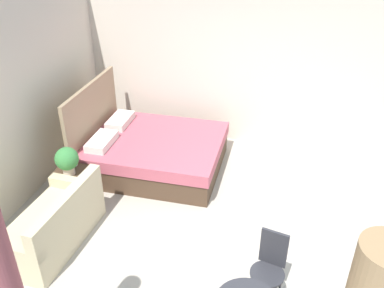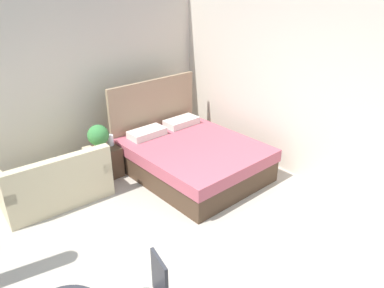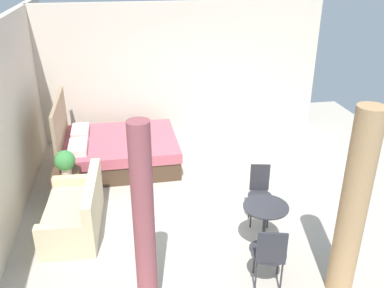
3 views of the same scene
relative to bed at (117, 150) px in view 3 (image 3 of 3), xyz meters
name	(u,v)px [view 3 (image 3 of 3)]	position (x,y,z in m)	size (l,w,h in m)	color
ground_plane	(206,194)	(-1.37, -1.48, -0.32)	(8.39, 9.07, 0.02)	#B2A899
wall_back	(4,128)	(-1.37, 1.56, 1.14)	(8.39, 0.12, 2.90)	beige
wall_right	(181,71)	(1.32, -1.48, 1.14)	(0.12, 6.07, 2.90)	beige
bed	(117,150)	(0.00, 0.00, 0.00)	(1.79, 2.18, 1.38)	#473323
couch	(76,213)	(-2.01, 0.61, -0.04)	(1.50, 0.84, 0.80)	beige
nightstand	(67,185)	(-1.10, 0.83, -0.06)	(0.40, 0.44, 0.50)	#473323
potted_plant	(65,161)	(-1.20, 0.79, 0.43)	(0.33, 0.33, 0.42)	tan
vase	(65,164)	(-0.98, 0.84, 0.28)	(0.10, 0.10, 0.17)	silver
balcony_table	(265,220)	(-2.95, -1.96, 0.19)	(0.61, 0.61, 0.72)	#2D2D33
cafe_chair_near_window	(270,253)	(-3.65, -1.79, 0.22)	(0.53, 0.53, 0.89)	#2D2D33
cafe_chair_near_couch	(260,188)	(-2.25, -2.12, 0.25)	(0.43, 0.43, 0.93)	#2D2D33
curtain_left	(353,207)	(-3.82, -2.65, 0.88)	(0.31, 0.31, 2.38)	tan
curtain_right	(144,228)	(-3.82, -0.31, 0.88)	(0.23, 0.23, 2.38)	#994C51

